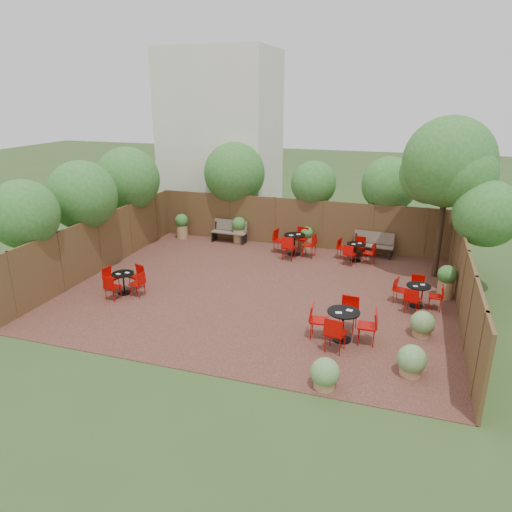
% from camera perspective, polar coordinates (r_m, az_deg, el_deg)
% --- Properties ---
extents(ground, '(80.00, 80.00, 0.00)m').
position_cam_1_polar(ground, '(15.43, 0.53, -4.21)').
color(ground, '#354F23').
rests_on(ground, ground).
extents(courtyard_paving, '(12.00, 10.00, 0.02)m').
position_cam_1_polar(courtyard_paving, '(15.43, 0.53, -4.17)').
color(courtyard_paving, '#3A1D17').
rests_on(courtyard_paving, ground).
extents(fence_back, '(12.00, 0.08, 2.00)m').
position_cam_1_polar(fence_back, '(19.67, 4.97, 3.99)').
color(fence_back, '#54361F').
rests_on(fence_back, ground).
extents(fence_left, '(0.08, 10.00, 2.00)m').
position_cam_1_polar(fence_left, '(17.73, -18.28, 1.37)').
color(fence_left, '#54361F').
rests_on(fence_left, ground).
extents(fence_right, '(0.08, 10.00, 2.00)m').
position_cam_1_polar(fence_right, '(14.55, 23.73, -3.16)').
color(fence_right, '#54361F').
rests_on(fence_right, ground).
extents(neighbour_building, '(5.00, 4.00, 8.00)m').
position_cam_1_polar(neighbour_building, '(23.32, -4.16, 13.89)').
color(neighbour_building, silver).
rests_on(neighbour_building, ground).
extents(overhang_foliage, '(15.51, 10.57, 2.64)m').
position_cam_1_polar(overhang_foliage, '(18.18, -4.75, 8.27)').
color(overhang_foliage, '#2D6922').
rests_on(overhang_foliage, ground).
extents(courtyard_tree, '(3.00, 2.94, 5.43)m').
position_cam_1_polar(courtyard_tree, '(16.80, 22.11, 9.89)').
color(courtyard_tree, black).
rests_on(courtyard_tree, courtyard_paving).
extents(park_bench_left, '(1.53, 0.56, 0.93)m').
position_cam_1_polar(park_bench_left, '(20.28, -3.18, 3.03)').
color(park_bench_left, brown).
rests_on(park_bench_left, courtyard_paving).
extents(park_bench_right, '(1.57, 0.63, 0.95)m').
position_cam_1_polar(park_bench_right, '(19.01, 13.94, 1.41)').
color(park_bench_right, brown).
rests_on(park_bench_right, courtyard_paving).
extents(bistro_tables, '(10.32, 7.97, 0.95)m').
position_cam_1_polar(bistro_tables, '(15.63, 6.17, -2.17)').
color(bistro_tables, black).
rests_on(bistro_tables, courtyard_paving).
extents(planters, '(11.28, 4.04, 1.10)m').
position_cam_1_polar(planters, '(18.74, 2.49, 1.97)').
color(planters, '#9E784F').
rests_on(planters, courtyard_paving).
extents(low_shrubs, '(2.65, 3.73, 0.72)m').
position_cam_1_polar(low_shrubs, '(11.75, 15.79, -11.02)').
color(low_shrubs, '#9E784F').
rests_on(low_shrubs, courtyard_paving).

